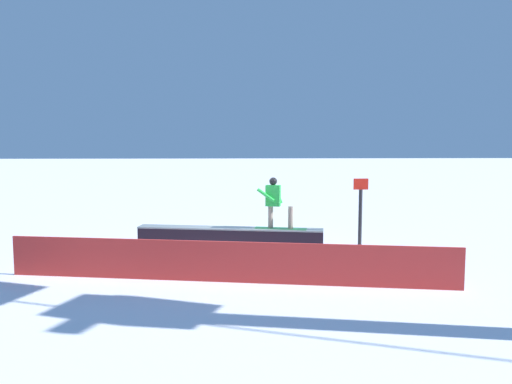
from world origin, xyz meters
TOP-DOWN VIEW (x-y plane):
  - ground_plane at (0.00, 0.00)m, footprint 120.00×120.00m
  - grind_box at (0.00, 0.00)m, footprint 5.31×1.33m
  - snowboarder at (-1.28, 0.19)m, footprint 1.50×0.62m
  - safety_fence at (0.00, 3.04)m, footprint 10.29×1.69m
  - trail_marker at (-3.59, 0.64)m, footprint 0.40×0.10m

SIDE VIEW (x-z plane):
  - ground_plane at x=0.00m, z-range 0.00..0.00m
  - grind_box at x=0.00m, z-range -0.03..0.70m
  - safety_fence at x=0.00m, z-range 0.00..0.94m
  - trail_marker at x=-3.59m, z-range 0.07..2.24m
  - snowboarder at x=-1.28m, z-range 0.79..2.23m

